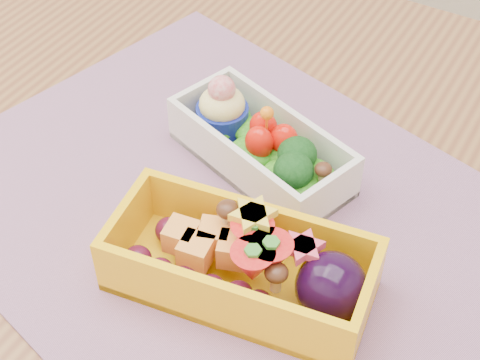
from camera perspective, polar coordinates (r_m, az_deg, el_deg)
The scene contains 4 objects.
table at distance 0.67m, azimuth 2.34°, elevation -10.66°, with size 1.20×0.80×0.75m.
placemat at distance 0.61m, azimuth -0.85°, elevation -2.61°, with size 0.49×0.37×0.00m, color #A37093.
bento_white at distance 0.63m, azimuth 1.58°, elevation 2.70°, with size 0.18×0.12×0.07m.
bento_yellow at distance 0.54m, azimuth 0.47°, elevation -6.57°, with size 0.20×0.11×0.06m.
Camera 1 is at (0.17, -0.34, 1.20)m, focal length 55.26 mm.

